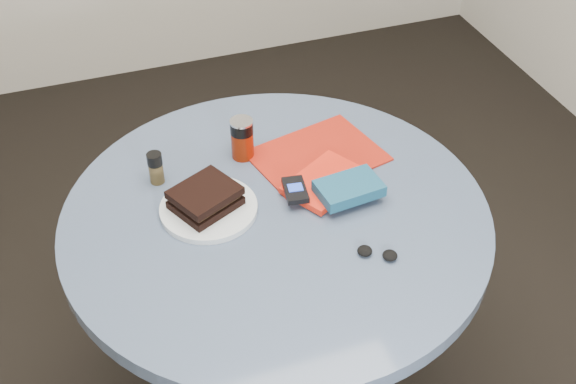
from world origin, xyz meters
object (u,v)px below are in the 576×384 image
object	(u,v)px
sandwich	(205,198)
novel	(349,188)
magazine	(317,156)
red_book	(325,182)
pepper_grinder	(156,168)
table	(277,260)
plate	(209,208)
mp3_player	(295,190)
soda_can	(242,139)
headphones	(377,253)

from	to	relation	value
sandwich	novel	size ratio (longest dim) A/B	1.20
sandwich	magazine	bearing A→B (deg)	18.23
magazine	novel	world-z (taller)	novel
red_book	pepper_grinder	bearing A→B (deg)	127.79
table	plate	bearing A→B (deg)	160.33
plate	pepper_grinder	size ratio (longest dim) A/B	2.72
plate	red_book	size ratio (longest dim) A/B	1.17
sandwich	mp3_player	world-z (taller)	sandwich
soda_can	mp3_player	world-z (taller)	soda_can
plate	table	bearing A→B (deg)	-19.67
sandwich	soda_can	size ratio (longest dim) A/B	1.64
novel	mp3_player	size ratio (longest dim) A/B	1.57
table	soda_can	bearing A→B (deg)	93.07
sandwich	headphones	distance (m)	0.41
pepper_grinder	red_book	distance (m)	0.41
table	headphones	bearing A→B (deg)	-52.67
pepper_grinder	novel	distance (m)	0.47
table	novel	xyz separation A→B (m)	(0.17, -0.02, 0.20)
headphones	table	bearing A→B (deg)	127.33
mp3_player	plate	bearing A→B (deg)	172.11
plate	red_book	world-z (taller)	red_book
headphones	mp3_player	bearing A→B (deg)	113.93
sandwich	mp3_player	xyz separation A→B (m)	(0.21, -0.03, -0.01)
table	soda_can	size ratio (longest dim) A/B	9.19
sandwich	magazine	world-z (taller)	sandwich
sandwich	novel	bearing A→B (deg)	-13.00
table	headphones	world-z (taller)	headphones
red_book	mp3_player	size ratio (longest dim) A/B	2.05
magazine	headphones	bearing A→B (deg)	-103.84
plate	mp3_player	xyz separation A→B (m)	(0.20, -0.03, 0.02)
magazine	novel	distance (m)	0.18
plate	sandwich	bearing A→B (deg)	146.43
magazine	sandwich	bearing A→B (deg)	-175.05
red_book	mp3_player	xyz separation A→B (m)	(-0.08, -0.02, 0.02)
pepper_grinder	headphones	size ratio (longest dim) A/B	0.91
novel	mp3_player	bearing A→B (deg)	153.68
pepper_grinder	red_book	xyz separation A→B (m)	(0.38, -0.15, -0.03)
magazine	novel	xyz separation A→B (m)	(0.01, -0.18, 0.03)
plate	headphones	distance (m)	0.41
table	sandwich	world-z (taller)	sandwich
pepper_grinder	table	bearing A→B (deg)	-39.72
table	plate	distance (m)	0.23
pepper_grinder	headphones	bearing A→B (deg)	-45.70
table	headphones	distance (m)	0.32
plate	pepper_grinder	world-z (taller)	pepper_grinder
plate	mp3_player	bearing A→B (deg)	-7.89
sandwich	soda_can	xyz separation A→B (m)	(0.14, 0.17, 0.02)
magazine	mp3_player	size ratio (longest dim) A/B	3.28
pepper_grinder	magazine	xyz separation A→B (m)	(0.40, -0.04, -0.04)
red_book	headphones	bearing A→B (deg)	-115.99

